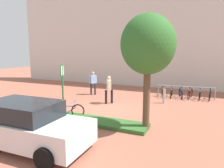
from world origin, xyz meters
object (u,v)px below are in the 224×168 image
tree_sidewalk (148,45)px  car_white_hatch (27,125)px  parking_sign_post (63,84)px  person_shirt_blue (109,88)px  bike_rack_cluster (185,93)px  person_shirt_white (93,81)px  bollard_steel (164,96)px  bike_at_sign (68,110)px

tree_sidewalk → car_white_hatch: bearing=-136.6°
tree_sidewalk → parking_sign_post: size_ratio=1.79×
tree_sidewalk → person_shirt_blue: size_ratio=2.70×
bike_rack_cluster → car_white_hatch: size_ratio=0.86×
person_shirt_white → bollard_steel: bearing=-5.7°
tree_sidewalk → person_shirt_blue: 5.20m
parking_sign_post → person_shirt_blue: 3.61m
bike_rack_cluster → car_white_hatch: 10.82m
bike_at_sign → person_shirt_white: person_shirt_white is taller
tree_sidewalk → person_shirt_white: bearing=135.8°
person_shirt_blue → bike_rack_cluster: bearing=40.0°
bike_at_sign → car_white_hatch: bearing=-78.6°
parking_sign_post → bollard_steel: 6.39m
person_shirt_blue → car_white_hatch: size_ratio=0.40×
person_shirt_blue → car_white_hatch: (-0.09, -6.40, -0.23)m
bike_rack_cluster → person_shirt_blue: size_ratio=2.18×
tree_sidewalk → person_shirt_white: 7.95m
car_white_hatch → person_shirt_white: bearing=104.3°
bike_at_sign → bike_rack_cluster: bearing=54.0°
person_shirt_blue → tree_sidewalk: bearing=-45.9°
car_white_hatch → bollard_steel: bearing=67.9°
parking_sign_post → person_shirt_white: bearing=104.5°
bike_at_sign → bike_rack_cluster: 8.38m
parking_sign_post → bike_rack_cluster: bearing=54.2°
person_shirt_white → person_shirt_blue: size_ratio=1.00×
person_shirt_white → parking_sign_post: bearing=-75.5°
bike_rack_cluster → person_shirt_blue: bearing=-140.0°
bollard_steel → bike_rack_cluster: bearing=62.2°
tree_sidewalk → person_shirt_white: (-5.42, 5.28, -2.44)m
tree_sidewalk → parking_sign_post: bearing=-177.9°
parking_sign_post → bike_at_sign: bearing=61.4°
parking_sign_post → bollard_steel: bearing=51.2°
car_white_hatch → person_shirt_blue: bearing=89.2°
bollard_steel → bike_at_sign: bearing=-129.1°
person_shirt_white → car_white_hatch: person_shirt_white is taller
bike_at_sign → person_shirt_blue: size_ratio=0.93×
bollard_steel → car_white_hatch: car_white_hatch is taller
bike_at_sign → person_shirt_blue: bearing=77.5°
bollard_steel → car_white_hatch: bearing=-112.1°
bike_at_sign → bollard_steel: bearing=50.9°
bike_at_sign → bike_rack_cluster: size_ratio=0.43×
bike_rack_cluster → person_shirt_white: bearing=-166.5°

